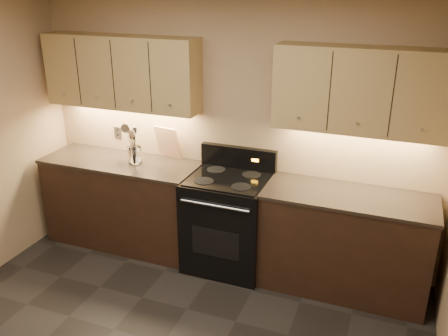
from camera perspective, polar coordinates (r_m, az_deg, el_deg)
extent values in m
cube|color=tan|center=(4.57, 1.01, 4.70)|extent=(4.00, 0.04, 2.60)
cube|color=black|center=(5.11, -11.94, -4.16)|extent=(1.60, 0.60, 0.90)
cube|color=#382E24|center=(4.92, -12.36, 0.71)|extent=(1.62, 0.62, 0.03)
cube|color=black|center=(4.41, 14.27, -8.82)|extent=(1.44, 0.60, 0.90)
cube|color=#382E24|center=(4.19, 14.86, -3.34)|extent=(1.46, 0.62, 0.03)
cube|color=black|center=(4.59, 0.48, -6.60)|extent=(0.76, 0.65, 0.92)
cube|color=black|center=(4.39, 0.50, -1.26)|extent=(0.70, 0.60, 0.01)
cube|color=black|center=(4.60, 1.76, 1.24)|extent=(0.76, 0.07, 0.22)
cube|color=orange|center=(4.51, 3.76, 0.93)|extent=(0.06, 0.00, 0.03)
cylinder|color=silver|center=(4.16, -1.16, -4.56)|extent=(0.65, 0.02, 0.02)
cube|color=black|center=(4.35, -1.06, -9.05)|extent=(0.46, 0.00, 0.28)
cylinder|color=black|center=(4.32, -2.44, -1.56)|extent=(0.18, 0.18, 0.00)
cylinder|color=black|center=(4.20, 2.08, -2.26)|extent=(0.18, 0.18, 0.00)
cylinder|color=black|center=(4.58, -0.95, -0.17)|extent=(0.18, 0.18, 0.00)
cylinder|color=black|center=(4.46, 3.34, -0.79)|extent=(0.18, 0.18, 0.00)
cube|color=#A38651|center=(4.81, -12.23, 11.20)|extent=(1.60, 0.30, 0.70)
cube|color=#A38651|center=(4.06, 16.33, 8.92)|extent=(1.44, 0.30, 0.70)
cube|color=#B2B5BA|center=(5.19, -12.65, 4.19)|extent=(0.08, 0.01, 0.12)
cylinder|color=white|center=(4.81, -10.67, 1.59)|extent=(0.18, 0.18, 0.17)
cylinder|color=white|center=(4.83, -10.61, 0.73)|extent=(0.13, 0.13, 0.02)
cube|color=tan|center=(4.86, -6.79, 3.08)|extent=(0.28, 0.14, 0.34)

